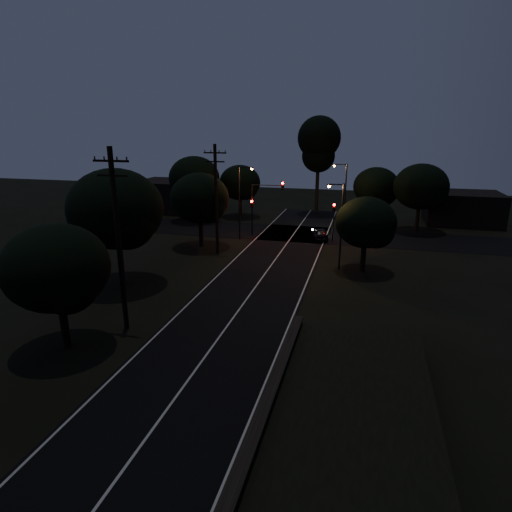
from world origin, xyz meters
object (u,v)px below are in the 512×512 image
Objects in this scene: signal_left at (252,211)px; car at (320,233)px; utility_pole_far at (216,198)px; streetlight_a at (241,198)px; utility_pole_mid at (118,239)px; tall_pine at (319,144)px; signal_right at (334,215)px; streetlight_b at (344,193)px; signal_mast at (267,198)px; streetlight_c at (340,220)px.

car is at bearing 1.08° from signal_left.
streetlight_a is (0.69, 6.00, -0.85)m from utility_pole_far.
car is at bearing 69.90° from utility_pole_mid.
signal_left is (1.40, 24.99, -2.90)m from utility_pole_mid.
tall_pine reaches higher than signal_left.
signal_right is 0.51× the size of streetlight_a.
utility_pole_far is 1.31× the size of streetlight_b.
tall_pine is 1.69× the size of streetlight_b.
streetlight_b is (10.61, 6.00, 0.00)m from streetlight_a.
utility_pole_mid is at bearing -93.21° from signal_left.
signal_left is at bearing 86.79° from utility_pole_mid.
utility_pole_far is 2.56× the size of signal_right.
streetlight_c is (8.74, -9.99, 0.01)m from signal_mast.
utility_pole_far reaches higher than signal_left.
utility_pole_far is 6.10m from streetlight_a.
utility_pole_mid is 1.47× the size of streetlight_c.
streetlight_c is (10.43, -9.99, 1.51)m from signal_left.
streetlight_b is (8.22, 4.01, 0.30)m from signal_mast.
signal_right is 4.45m from streetlight_b.
streetlight_a is 1.00× the size of streetlight_b.
utility_pole_mid is at bearing -90.00° from utility_pole_far.
utility_pole_far is at bearing -111.11° from signal_mast.
utility_pole_mid reaches higher than signal_mast.
car is (-2.63, 10.13, -3.72)m from streetlight_c.
utility_pole_far is at bearing 170.40° from streetlight_c.
streetlight_b is (4.31, -11.00, -5.11)m from tall_pine.
utility_pole_far is 1.40× the size of streetlight_c.
signal_left is 0.51× the size of streetlight_b.
signal_right is at bearing 37.00° from utility_pole_far.
signal_right is (9.20, 0.00, 0.00)m from signal_left.
signal_mast is at bearing -104.62° from tall_pine.
utility_pole_far reaches higher than signal_right.
signal_mast is 0.78× the size of streetlight_a.
streetlight_b is at bearing 22.05° from signal_left.
tall_pine reaches higher than streetlight_b.
utility_pole_far reaches higher than streetlight_c.
streetlight_a is at bearing -109.59° from signal_left.
utility_pole_far is 1.68× the size of signal_mast.
signal_mast is at bearing 131.19° from streetlight_c.
utility_pole_mid is 2.68× the size of signal_left.
utility_pole_far is at bearing 90.00° from utility_pole_mid.
streetlight_b reaches higher than car.
signal_right is (3.60, -15.01, -6.91)m from tall_pine.
signal_right is at bearing 0.00° from signal_left.
car is (9.20, 25.13, -5.11)m from utility_pole_mid.
utility_pole_far is 0.78× the size of tall_pine.
utility_pole_mid is at bearing -97.04° from signal_mast.
car is at bearing 41.48° from utility_pole_far.
streetlight_a is (-2.39, -1.99, 0.30)m from signal_mast.
streetlight_b is (9.91, 4.01, 1.80)m from signal_left.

